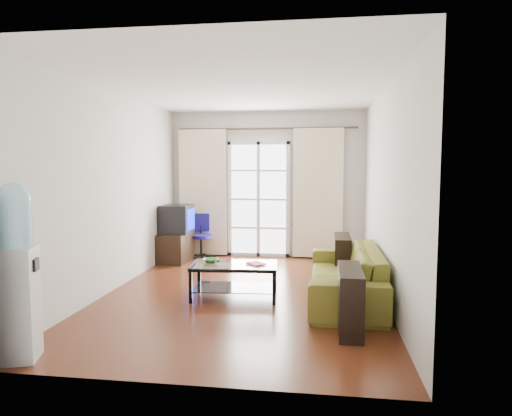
{
  "coord_description": "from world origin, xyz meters",
  "views": [
    {
      "loc": [
        0.98,
        -5.88,
        1.68
      ],
      "look_at": [
        0.11,
        0.35,
        1.11
      ],
      "focal_mm": 32.0,
      "sensor_mm": 36.0,
      "label": 1
    }
  ],
  "objects": [
    {
      "name": "floor",
      "position": [
        0.0,
        0.0,
        0.0
      ],
      "size": [
        5.2,
        5.2,
        0.0
      ],
      "primitive_type": "plane",
      "color": "#5D2B16",
      "rests_on": "ground"
    },
    {
      "name": "ceiling",
      "position": [
        0.0,
        0.0,
        2.7
      ],
      "size": [
        5.2,
        5.2,
        0.0
      ],
      "primitive_type": "plane",
      "rotation": [
        3.14,
        0.0,
        0.0
      ],
      "color": "white",
      "rests_on": "wall_back"
    },
    {
      "name": "wall_back",
      "position": [
        0.0,
        2.6,
        1.35
      ],
      "size": [
        3.6,
        0.02,
        2.7
      ],
      "primitive_type": "cube",
      "color": "silver",
      "rests_on": "floor"
    },
    {
      "name": "wall_front",
      "position": [
        0.0,
        -2.6,
        1.35
      ],
      "size": [
        3.6,
        0.02,
        2.7
      ],
      "primitive_type": "cube",
      "color": "silver",
      "rests_on": "floor"
    },
    {
      "name": "wall_left",
      "position": [
        -1.8,
        0.0,
        1.35
      ],
      "size": [
        0.02,
        5.2,
        2.7
      ],
      "primitive_type": "cube",
      "color": "silver",
      "rests_on": "floor"
    },
    {
      "name": "wall_right",
      "position": [
        1.8,
        0.0,
        1.35
      ],
      "size": [
        0.02,
        5.2,
        2.7
      ],
      "primitive_type": "cube",
      "color": "silver",
      "rests_on": "floor"
    },
    {
      "name": "french_door",
      "position": [
        -0.15,
        2.54,
        1.07
      ],
      "size": [
        1.16,
        0.06,
        2.15
      ],
      "color": "white",
      "rests_on": "wall_back"
    },
    {
      "name": "curtain_rod",
      "position": [
        0.0,
        2.5,
        2.38
      ],
      "size": [
        3.3,
        0.04,
        0.04
      ],
      "primitive_type": "cylinder",
      "rotation": [
        0.0,
        1.57,
        0.0
      ],
      "color": "#4C3F2D",
      "rests_on": "wall_back"
    },
    {
      "name": "curtain_left",
      "position": [
        -1.2,
        2.48,
        1.2
      ],
      "size": [
        0.9,
        0.07,
        2.35
      ],
      "primitive_type": "cube",
      "color": "#FAEDC9",
      "rests_on": "curtain_rod"
    },
    {
      "name": "curtain_right",
      "position": [
        0.95,
        2.48,
        1.2
      ],
      "size": [
        0.9,
        0.07,
        2.35
      ],
      "primitive_type": "cube",
      "color": "#FAEDC9",
      "rests_on": "curtain_rod"
    },
    {
      "name": "radiator",
      "position": [
        0.8,
        2.5,
        0.33
      ],
      "size": [
        0.64,
        0.12,
        0.64
      ],
      "primitive_type": "cube",
      "color": "gray",
      "rests_on": "floor"
    },
    {
      "name": "sofa",
      "position": [
        1.32,
        -0.07,
        0.33
      ],
      "size": [
        2.25,
        0.93,
        0.65
      ],
      "primitive_type": "imported",
      "rotation": [
        0.0,
        0.0,
        -1.58
      ],
      "color": "brown",
      "rests_on": "floor"
    },
    {
      "name": "coffee_table",
      "position": [
        -0.09,
        -0.22,
        0.28
      ],
      "size": [
        1.13,
        0.7,
        0.44
      ],
      "rotation": [
        0.0,
        0.0,
        0.08
      ],
      "color": "silver",
      "rests_on": "floor"
    },
    {
      "name": "bowl",
      "position": [
        -0.41,
        -0.16,
        0.47
      ],
      "size": [
        0.26,
        0.26,
        0.05
      ],
      "primitive_type": "imported",
      "rotation": [
        0.0,
        0.0,
        0.14
      ],
      "color": "#379852",
      "rests_on": "coffee_table"
    },
    {
      "name": "book",
      "position": [
        0.13,
        -0.28,
        0.45
      ],
      "size": [
        0.41,
        0.41,
        0.02
      ],
      "primitive_type": "imported",
      "rotation": [
        0.0,
        0.0,
        0.76
      ],
      "color": "#B53916",
      "rests_on": "coffee_table"
    },
    {
      "name": "remote",
      "position": [
        -0.4,
        -0.07,
        0.45
      ],
      "size": [
        0.17,
        0.06,
        0.02
      ],
      "primitive_type": "cube",
      "rotation": [
        0.0,
        0.0,
        -0.09
      ],
      "color": "black",
      "rests_on": "coffee_table"
    },
    {
      "name": "tv_stand",
      "position": [
        -1.54,
        1.83,
        0.26
      ],
      "size": [
        0.5,
        0.72,
        0.51
      ],
      "primitive_type": "cube",
      "rotation": [
        0.0,
        0.0,
        -0.06
      ],
      "color": "black",
      "rests_on": "floor"
    },
    {
      "name": "crt_tv",
      "position": [
        -1.54,
        1.87,
        0.76
      ],
      "size": [
        0.56,
        0.55,
        0.5
      ],
      "rotation": [
        0.0,
        0.0,
        -0.02
      ],
      "color": "black",
      "rests_on": "tv_stand"
    },
    {
      "name": "task_chair",
      "position": [
        -1.19,
        2.28,
        0.24
      ],
      "size": [
        0.68,
        0.68,
        0.81
      ],
      "rotation": [
        0.0,
        0.0,
        0.28
      ],
      "color": "black",
      "rests_on": "floor"
    },
    {
      "name": "water_cooler",
      "position": [
        -1.6,
        -2.35,
        0.81
      ],
      "size": [
        0.4,
        0.4,
        1.55
      ],
      "rotation": [
        0.0,
        0.0,
        0.31
      ],
      "color": "#BABCC1",
      "rests_on": "floor"
    }
  ]
}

